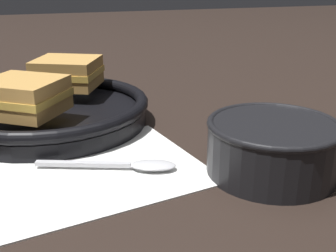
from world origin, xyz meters
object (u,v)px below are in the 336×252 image
object	(u,v)px
skillet	(50,111)
sandwich_near_left	(67,73)
soup_bowl	(272,144)
spoon	(134,165)
sandwich_near_right	(23,96)

from	to	relation	value
skillet	sandwich_near_left	world-z (taller)	sandwich_near_left
soup_bowl	skillet	xyz separation A→B (m)	(-0.23, 0.25, -0.01)
soup_bowl	skillet	bearing A→B (deg)	132.59
spoon	skillet	xyz separation A→B (m)	(-0.08, 0.20, 0.01)
skillet	sandwich_near_left	distance (m)	0.08
soup_bowl	spoon	distance (m)	0.16
spoon	sandwich_near_right	xyz separation A→B (m)	(-0.12, 0.13, 0.06)
sandwich_near_right	skillet	bearing A→B (deg)	61.90
skillet	sandwich_near_right	distance (m)	0.08
spoon	sandwich_near_left	world-z (taller)	sandwich_near_left
soup_bowl	sandwich_near_left	xyz separation A→B (m)	(-0.19, 0.31, 0.03)
skillet	soup_bowl	bearing A→B (deg)	-47.41
spoon	sandwich_near_left	xyz separation A→B (m)	(-0.05, 0.26, 0.06)
soup_bowl	sandwich_near_right	world-z (taller)	sandwich_near_right
spoon	sandwich_near_right	size ratio (longest dim) A/B	1.21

